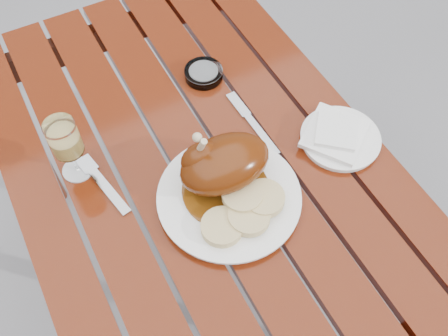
% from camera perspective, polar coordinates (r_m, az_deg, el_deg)
% --- Properties ---
extents(ground, '(60.00, 60.00, 0.00)m').
position_cam_1_polar(ground, '(1.81, -2.37, -12.01)').
color(ground, slate).
rests_on(ground, ground).
extents(table, '(0.80, 1.20, 0.75)m').
position_cam_1_polar(table, '(1.46, -2.88, -6.65)').
color(table, '#69270C').
rests_on(table, ground).
extents(dinner_plate, '(0.40, 0.40, 0.02)m').
position_cam_1_polar(dinner_plate, '(1.06, 0.58, -3.40)').
color(dinner_plate, white).
rests_on(dinner_plate, table).
extents(roast_duck, '(0.21, 0.19, 0.14)m').
position_cam_1_polar(roast_duck, '(1.03, -0.28, 0.46)').
color(roast_duck, '#5F310A').
rests_on(roast_duck, dinner_plate).
extents(bread_dumplings, '(0.19, 0.13, 0.03)m').
position_cam_1_polar(bread_dumplings, '(1.02, 2.36, -4.70)').
color(bread_dumplings, tan).
rests_on(bread_dumplings, dinner_plate).
extents(wine_glass, '(0.08, 0.08, 0.16)m').
position_cam_1_polar(wine_glass, '(1.10, -17.31, 2.08)').
color(wine_glass, '#E9CD69').
rests_on(wine_glass, table).
extents(side_plate, '(0.21, 0.21, 0.01)m').
position_cam_1_polar(side_plate, '(1.18, 13.14, 3.29)').
color(side_plate, white).
rests_on(side_plate, table).
extents(napkin, '(0.19, 0.18, 0.01)m').
position_cam_1_polar(napkin, '(1.17, 12.59, 3.85)').
color(napkin, white).
rests_on(napkin, side_plate).
extents(ashtray, '(0.11, 0.11, 0.02)m').
position_cam_1_polar(ashtray, '(1.28, -2.35, 10.75)').
color(ashtray, '#B2B7BC').
rests_on(ashtray, table).
extents(fork, '(0.05, 0.17, 0.01)m').
position_cam_1_polar(fork, '(1.12, -13.37, -2.12)').
color(fork, gray).
rests_on(fork, table).
extents(knife, '(0.02, 0.18, 0.01)m').
position_cam_1_polar(knife, '(1.18, 3.69, 4.66)').
color(knife, gray).
rests_on(knife, table).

